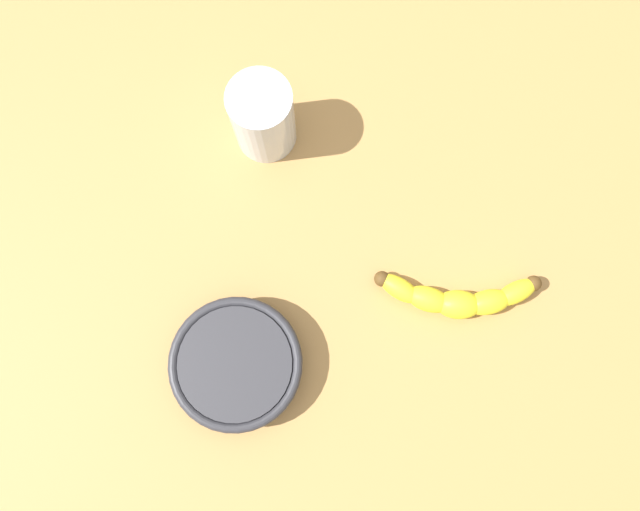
{
  "coord_description": "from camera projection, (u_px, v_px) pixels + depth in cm",
  "views": [
    {
      "loc": [
        -12.84,
        -4.15,
        75.98
      ],
      "look_at": [
        -1.21,
        2.39,
        5.0
      ],
      "focal_mm": 33.49,
      "sensor_mm": 36.0,
      "label": 1
    }
  ],
  "objects": [
    {
      "name": "smoothie_glass",
      "position": [
        263.0,
        119.0,
        0.72
      ],
      "size": [
        7.72,
        7.72,
        10.84
      ],
      "color": "silver",
      "rests_on": "wooden_tabletop"
    },
    {
      "name": "wooden_tabletop",
      "position": [
        341.0,
        261.0,
        0.76
      ],
      "size": [
        120.0,
        120.0,
        3.0
      ],
      "primitive_type": "cube",
      "color": "#AD7F47",
      "rests_on": "ground"
    },
    {
      "name": "ceramic_bowl",
      "position": [
        237.0,
        364.0,
        0.69
      ],
      "size": [
        15.48,
        15.48,
        4.29
      ],
      "color": "#2D2D33",
      "rests_on": "wooden_tabletop"
    },
    {
      "name": "banana",
      "position": [
        458.0,
        297.0,
        0.72
      ],
      "size": [
        10.91,
        18.36,
        3.49
      ],
      "rotation": [
        0.0,
        0.0,
        5.18
      ],
      "color": "yellow",
      "rests_on": "wooden_tabletop"
    }
  ]
}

